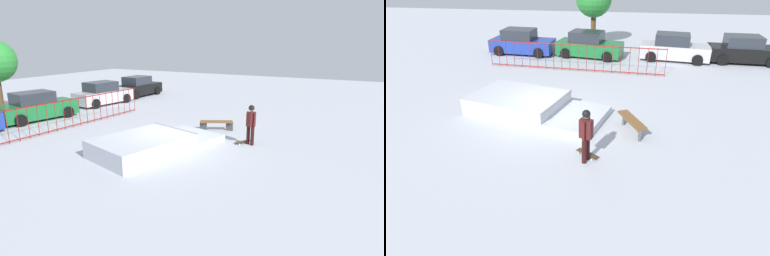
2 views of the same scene
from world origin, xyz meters
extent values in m
plane|color=#B2B7C1|center=(0.00, 0.00, 0.00)|extent=(60.00, 60.00, 0.00)
cube|color=silver|center=(-1.42, 0.58, 0.35)|extent=(4.16, 3.46, 0.70)
cube|color=silver|center=(1.18, -0.13, 0.15)|extent=(2.42, 2.98, 0.30)
cylinder|color=gray|center=(0.31, 0.11, 0.70)|extent=(0.76, 2.53, 0.08)
cylinder|color=black|center=(1.75, -2.84, 0.41)|extent=(0.15, 0.15, 0.82)
cylinder|color=black|center=(1.82, -2.64, 0.41)|extent=(0.15, 0.15, 0.82)
cube|color=#4C1919|center=(1.79, -2.74, 1.12)|extent=(0.43, 0.33, 0.60)
cylinder|color=#4C1919|center=(1.73, -2.91, 1.12)|extent=(0.09, 0.09, 0.60)
cylinder|color=#4C1919|center=(1.85, -2.58, 1.12)|extent=(0.09, 0.09, 0.60)
sphere|color=tan|center=(1.79, -2.74, 1.57)|extent=(0.22, 0.22, 0.22)
sphere|color=black|center=(1.79, -2.74, 1.60)|extent=(0.25, 0.25, 0.25)
cube|color=#3F2D1E|center=(1.80, -2.44, 0.08)|extent=(0.77, 0.62, 0.02)
cylinder|color=silver|center=(1.51, -2.37, 0.03)|extent=(0.06, 0.06, 0.06)
cylinder|color=silver|center=(1.64, -2.18, 0.03)|extent=(0.06, 0.06, 0.06)
cylinder|color=silver|center=(1.97, -2.69, 0.03)|extent=(0.06, 0.06, 0.06)
cylinder|color=silver|center=(2.10, -2.50, 0.03)|extent=(0.06, 0.06, 0.06)
cylinder|color=maroon|center=(0.00, 6.25, 1.45)|extent=(9.89, 0.70, 0.05)
cylinder|color=maroon|center=(0.00, 6.25, 0.10)|extent=(9.89, 0.70, 0.05)
cylinder|color=maroon|center=(-3.06, 6.46, 0.75)|extent=(0.03, 0.03, 1.50)
cylinder|color=maroon|center=(-2.59, 6.43, 0.75)|extent=(0.03, 0.03, 1.50)
cylinder|color=maroon|center=(-2.12, 6.40, 0.75)|extent=(0.03, 0.03, 1.50)
cylinder|color=maroon|center=(-1.65, 6.36, 0.75)|extent=(0.03, 0.03, 1.50)
cylinder|color=maroon|center=(-1.18, 6.33, 0.75)|extent=(0.03, 0.03, 1.50)
cylinder|color=maroon|center=(-0.71, 6.30, 0.75)|extent=(0.03, 0.03, 1.50)
cylinder|color=maroon|center=(-0.24, 6.27, 0.75)|extent=(0.03, 0.03, 1.50)
cylinder|color=maroon|center=(0.24, 6.24, 0.75)|extent=(0.03, 0.03, 1.50)
cylinder|color=maroon|center=(0.71, 6.21, 0.75)|extent=(0.03, 0.03, 1.50)
cylinder|color=maroon|center=(1.18, 6.18, 0.75)|extent=(0.03, 0.03, 1.50)
cylinder|color=maroon|center=(1.65, 6.15, 0.75)|extent=(0.03, 0.03, 1.50)
cylinder|color=maroon|center=(2.12, 6.11, 0.75)|extent=(0.03, 0.03, 1.50)
cylinder|color=maroon|center=(2.59, 6.08, 0.75)|extent=(0.03, 0.03, 1.50)
cylinder|color=maroon|center=(3.06, 6.05, 0.75)|extent=(0.03, 0.03, 1.50)
cylinder|color=maroon|center=(3.53, 6.02, 0.75)|extent=(0.03, 0.03, 1.50)
cylinder|color=maroon|center=(4.00, 5.99, 0.75)|extent=(0.03, 0.03, 1.50)
cylinder|color=maroon|center=(4.47, 5.96, 0.75)|extent=(0.03, 0.03, 1.50)
cylinder|color=maroon|center=(4.94, 5.93, 0.75)|extent=(0.03, 0.03, 1.50)
cube|color=brown|center=(3.18, -0.54, 0.45)|extent=(1.07, 1.61, 0.06)
cube|color=#4C4C51|center=(2.89, 0.04, 0.21)|extent=(0.08, 0.36, 0.42)
cube|color=#4C4C51|center=(3.46, -1.13, 0.21)|extent=(0.08, 0.36, 0.42)
cube|color=#196B33|center=(0.53, 9.33, 0.56)|extent=(4.34, 2.41, 0.80)
cube|color=#262B33|center=(0.34, 9.36, 1.28)|extent=(2.24, 1.83, 0.64)
cylinder|color=black|center=(2.01, 9.92, 0.32)|extent=(0.67, 0.33, 0.64)
cylinder|color=black|center=(1.71, 8.25, 0.32)|extent=(0.67, 0.33, 0.64)
cylinder|color=black|center=(-0.64, 10.41, 0.32)|extent=(0.67, 0.33, 0.64)
cylinder|color=black|center=(-0.95, 8.73, 0.32)|extent=(0.67, 0.33, 0.64)
cube|color=#B7B7BC|center=(5.81, 9.34, 0.56)|extent=(4.29, 2.25, 0.80)
cube|color=#262B33|center=(5.61, 9.37, 1.28)|extent=(2.19, 1.76, 0.64)
cylinder|color=black|center=(7.26, 10.00, 0.32)|extent=(0.66, 0.31, 0.64)
cylinder|color=black|center=(7.03, 8.31, 0.32)|extent=(0.66, 0.31, 0.64)
cylinder|color=black|center=(4.59, 10.37, 0.32)|extent=(0.66, 0.31, 0.64)
cylinder|color=black|center=(4.35, 8.68, 0.32)|extent=(0.66, 0.31, 0.64)
cube|color=black|center=(9.90, 9.37, 0.56)|extent=(4.17, 1.87, 0.80)
cube|color=#262B33|center=(9.70, 9.37, 1.28)|extent=(2.06, 1.58, 0.64)
cylinder|color=black|center=(11.28, 10.16, 0.32)|extent=(0.65, 0.25, 0.64)
cylinder|color=black|center=(11.21, 8.46, 0.32)|extent=(0.65, 0.25, 0.64)
cylinder|color=black|center=(8.59, 10.27, 0.32)|extent=(0.65, 0.25, 0.64)
cylinder|color=black|center=(8.51, 8.57, 0.32)|extent=(0.65, 0.25, 0.64)
camera|label=1|loc=(-10.93, -6.74, 4.27)|focal=29.89mm
camera|label=2|loc=(2.75, -10.96, 5.49)|focal=29.81mm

